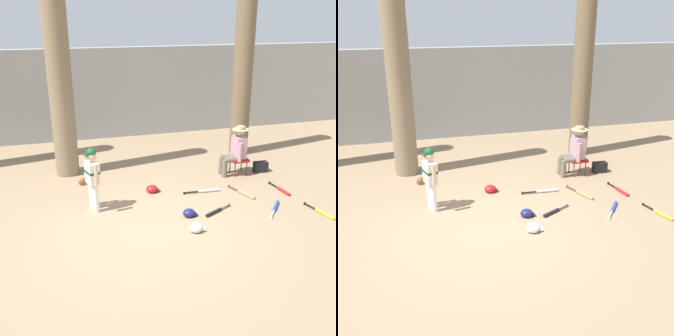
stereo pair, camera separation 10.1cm
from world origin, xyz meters
TOP-DOWN VIEW (x-y plane):
  - ground_plane at (0.00, 0.00)m, footprint 60.00×60.00m
  - concrete_back_wall at (0.00, 6.22)m, footprint 18.00×0.36m
  - tree_near_player at (-1.20, 3.31)m, footprint 0.86×0.86m
  - tree_behind_spectator at (3.48, 3.58)m, footprint 0.82×0.82m
  - young_ballplayer at (-0.82, 1.14)m, footprint 0.43×0.57m
  - folding_stool at (2.79, 2.11)m, footprint 0.41×0.41m
  - seated_spectator at (2.69, 2.11)m, footprint 0.67×0.53m
  - handbag_beside_stool at (3.38, 2.08)m, footprint 0.35×0.20m
  - bat_red_barrel at (3.26, 0.88)m, footprint 0.14×0.74m
  - bat_wood_tan at (2.38, 0.94)m, footprint 0.32×0.78m
  - bat_black_composite at (1.46, 0.33)m, footprint 0.66×0.38m
  - bat_blue_youth at (2.69, 0.16)m, footprint 0.53×0.62m
  - bat_aluminum_silver at (1.64, 1.31)m, footprint 0.82×0.11m
  - bat_yellow_trainer at (3.45, -0.31)m, footprint 0.21×0.77m
  - batting_helmet_white at (0.84, -0.25)m, footprint 0.30×0.23m
  - batting_helmet_navy at (0.92, 0.34)m, footprint 0.29×0.22m
  - batting_helmet_red at (0.50, 1.64)m, footprint 0.31×0.24m

SIDE VIEW (x-z plane):
  - ground_plane at x=0.00m, z-range 0.00..0.00m
  - bat_red_barrel at x=3.26m, z-range 0.00..0.07m
  - bat_yellow_trainer at x=3.45m, z-range 0.00..0.07m
  - bat_wood_tan at x=2.38m, z-range 0.00..0.07m
  - bat_black_composite at x=1.46m, z-range 0.00..0.07m
  - bat_aluminum_silver at x=1.64m, z-range 0.00..0.07m
  - bat_blue_youth at x=2.69m, z-range 0.00..0.07m
  - batting_helmet_navy at x=0.92m, z-range -0.01..0.16m
  - batting_helmet_white at x=0.84m, z-range -0.01..0.16m
  - batting_helmet_red at x=0.50m, z-range -0.01..0.16m
  - handbag_beside_stool at x=3.38m, z-range 0.00..0.26m
  - folding_stool at x=2.79m, z-range 0.16..0.57m
  - seated_spectator at x=2.69m, z-range 0.04..1.24m
  - young_ballplayer at x=-0.82m, z-range 0.09..1.40m
  - concrete_back_wall at x=0.00m, z-range 0.00..2.73m
  - tree_behind_spectator at x=3.48m, z-range -0.42..4.83m
  - tree_near_player at x=-1.20m, z-range -0.44..5.44m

